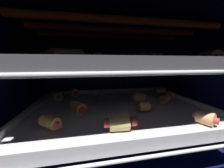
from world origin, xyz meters
TOP-DOWN VIEW (x-y plane):
  - ground_plane at (0.00, 0.00)cm, footprint 60.90×46.58cm
  - oven_wall_back at (0.00, 22.69)cm, footprint 60.90×1.20cm
  - oven_wall_left at (-29.85, 0.00)cm, footprint 1.20×44.18cm
  - oven_wall_right at (29.85, 0.00)cm, footprint 1.20×44.18cm
  - oven_ceiling at (0.00, 0.00)cm, footprint 60.90×46.58cm
  - heating_element at (0.00, 0.00)cm, footprint 46.80×17.84cm
  - oven_rack_lower at (0.00, 0.00)cm, footprint 55.65×43.30cm
  - baking_tray_lower at (0.00, 0.00)cm, footprint 49.65×37.92cm
  - pig_in_blanket_lower_0 at (-19.73, 10.42)cm, footprint 4.27×4.92cm
  - pig_in_blanket_lower_1 at (16.30, 0.70)cm, footprint 4.98×4.73cm
  - pig_in_blanket_lower_2 at (21.76, 12.69)cm, footprint 5.58×3.22cm
  - pig_in_blanket_lower_3 at (6.30, -4.85)cm, footprint 4.62×2.97cm
  - pig_in_blanket_lower_4 at (-14.25, 14.31)cm, footprint 4.28×4.81cm
  - pig_in_blanket_lower_5 at (21.74, 5.79)cm, footprint 3.94×5.82cm
  - pig_in_blanket_lower_6 at (-4.75, 11.27)cm, footprint 3.56×5.62cm
  - pig_in_blanket_lower_7 at (-16.66, -9.82)cm, footprint 5.50×4.86cm
  - pig_in_blanket_lower_8 at (-11.44, -3.29)cm, footprint 4.48×5.74cm
  - pig_in_blanket_lower_9 at (-2.92, -13.30)cm, footprint 6.10×3.57cm
  - pig_in_blanket_lower_10 at (8.18, 2.45)cm, footprint 5.29×4.37cm
  - pig_in_blanket_lower_11 at (16.14, -14.40)cm, footprint 4.04×4.77cm
  - oven_rack_upper at (0.00, 0.00)cm, footprint 55.81×43.30cm
  - baking_tray_upper at (0.00, 0.00)cm, footprint 49.65×37.92cm
  - pig_in_blanket_upper_0 at (-18.01, 14.69)cm, footprint 4.88×4.03cm
  - pig_in_blanket_upper_1 at (5.20, -11.80)cm, footprint 4.50×3.74cm
  - pig_in_blanket_upper_2 at (-11.44, -15.17)cm, footprint 6.61×3.61cm
  - pig_in_blanket_upper_3 at (-15.39, -9.66)cm, footprint 4.44×6.30cm
  - pig_in_blanket_upper_4 at (13.37, 6.71)cm, footprint 3.52×5.07cm
  - pig_in_blanket_upper_5 at (15.73, -13.92)cm, footprint 3.72×5.77cm
  - pig_in_blanket_upper_6 at (5.60, -1.99)cm, footprint 4.04×6.17cm
  - pig_in_blanket_upper_7 at (-10.85, -2.89)cm, footprint 4.23×4.43cm
  - pig_in_blanket_upper_8 at (-19.20, 1.50)cm, footprint 4.93×4.48cm
  - pig_in_blanket_upper_9 at (5.67, 14.96)cm, footprint 2.65×5.62cm
  - pig_in_blanket_upper_10 at (-5.52, -1.52)cm, footprint 4.17×5.61cm

SIDE VIEW (x-z plane):
  - ground_plane at x=0.00cm, z-range -1.20..0.00cm
  - oven_rack_lower at x=0.00cm, z-range 9.92..10.53cm
  - baking_tray_lower at x=0.00cm, z-range 9.93..12.39cm
  - pig_in_blanket_lower_5 at x=21.74cm, z-range 11.56..14.05cm
  - pig_in_blanket_lower_7 at x=-16.66cm, z-range 11.56..14.12cm
  - pig_in_blanket_lower_2 at x=21.76cm, z-range 11.56..14.20cm
  - pig_in_blanket_lower_3 at x=6.30cm, z-range 11.56..14.28cm
  - pig_in_blanket_lower_1 at x=16.30cm, z-range 11.56..14.40cm
  - pig_in_blanket_lower_6 at x=-4.75cm, z-range 11.56..14.49cm
  - pig_in_blanket_lower_11 at x=16.14cm, z-range 11.56..14.50cm
  - pig_in_blanket_lower_8 at x=-11.44cm, z-range 11.56..14.57cm
  - pig_in_blanket_lower_0 at x=-19.73cm, z-range 11.56..14.67cm
  - pig_in_blanket_lower_10 at x=8.18cm, z-range 11.56..14.78cm
  - pig_in_blanket_lower_4 at x=-14.25cm, z-range 11.56..14.80cm
  - pig_in_blanket_lower_9 at x=-2.92cm, z-range 11.56..14.90cm
  - oven_wall_back at x=0.00cm, z-range 0.00..36.55cm
  - oven_wall_left at x=-29.85cm, z-range 0.00..36.55cm
  - oven_wall_right at x=29.85cm, z-range 0.00..36.55cm
  - oven_rack_upper at x=0.00cm, z-range 22.99..23.76cm
  - baking_tray_upper at x=0.00cm, z-range 23.17..25.31cm
  - pig_in_blanket_upper_1 at x=5.20cm, z-range 24.40..26.94cm
  - pig_in_blanket_upper_7 at x=-10.85cm, z-range 24.40..26.95cm
  - pig_in_blanket_upper_0 at x=-18.01cm, z-range 24.40..26.97cm
  - pig_in_blanket_upper_9 at x=5.67cm, z-range 24.40..26.97cm
  - pig_in_blanket_upper_2 at x=-11.44cm, z-range 24.40..27.00cm
  - pig_in_blanket_upper_4 at x=13.37cm, z-range 24.40..27.00cm
  - pig_in_blanket_upper_5 at x=15.73cm, z-range 24.40..27.29cm
  - pig_in_blanket_upper_3 at x=-15.39cm, z-range 24.40..27.46cm
  - pig_in_blanket_upper_8 at x=-19.20cm, z-range 24.40..27.59cm
  - pig_in_blanket_upper_10 at x=-5.52cm, z-range 24.40..27.62cm
  - pig_in_blanket_upper_6 at x=5.60cm, z-range 24.40..27.72cm
  - heating_element at x=0.00cm, z-range 33.03..34.67cm
  - oven_ceiling at x=0.00cm, z-range 36.55..37.75cm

